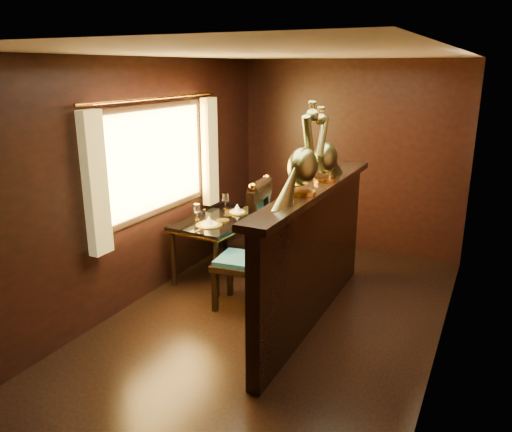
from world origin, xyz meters
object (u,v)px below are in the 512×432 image
object	(u,v)px
dining_table	(221,224)
peacock_left	(303,150)
chair_right	(292,232)
peacock_right	(326,144)
chair_left	(252,242)

from	to	relation	value
dining_table	peacock_left	size ratio (longest dim) A/B	1.61
chair_right	peacock_right	distance (m)	1.25
dining_table	peacock_right	bearing A→B (deg)	-12.01
peacock_right	chair_left	bearing A→B (deg)	-160.53
chair_left	chair_right	bearing A→B (deg)	69.82
chair_right	peacock_left	distance (m)	1.58
chair_left	peacock_left	distance (m)	1.27
dining_table	chair_left	bearing A→B (deg)	-36.73
chair_left	peacock_right	distance (m)	1.21
peacock_left	peacock_right	size ratio (longest dim) A/B	1.09
dining_table	chair_left	xyz separation A→B (m)	(0.73, -0.62, 0.08)
peacock_right	dining_table	bearing A→B (deg)	164.28
chair_left	chair_right	world-z (taller)	chair_left
dining_table	chair_left	size ratio (longest dim) A/B	0.90
peacock_right	chair_right	bearing A→B (deg)	138.09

